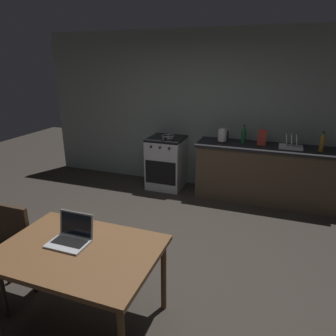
{
  "coord_description": "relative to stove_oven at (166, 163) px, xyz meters",
  "views": [
    {
      "loc": [
        1.3,
        -2.51,
        2.14
      ],
      "look_at": [
        0.08,
        0.86,
        0.89
      ],
      "focal_mm": 32.85,
      "sensor_mm": 36.0,
      "label": 1
    }
  ],
  "objects": [
    {
      "name": "back_wall",
      "position": [
        0.78,
        0.35,
        0.88
      ],
      "size": [
        6.4,
        0.1,
        2.66
      ],
      "primitive_type": "cube",
      "color": "gray",
      "rests_on": "ground_plane"
    },
    {
      "name": "cereal_box",
      "position": [
        1.57,
        0.02,
        0.57
      ],
      "size": [
        0.13,
        0.05,
        0.24
      ],
      "color": "#B2382D",
      "rests_on": "kitchen_counter"
    },
    {
      "name": "ground_plane",
      "position": [
        0.48,
        -2.33,
        -0.45
      ],
      "size": [
        12.0,
        12.0,
        0.0
      ],
      "primitive_type": "plane",
      "color": "#2D2823"
    },
    {
      "name": "electric_kettle",
      "position": [
        0.96,
        0.0,
        0.56
      ],
      "size": [
        0.17,
        0.15,
        0.22
      ],
      "color": "black",
      "rests_on": "kitchen_counter"
    },
    {
      "name": "bottle",
      "position": [
        2.41,
        -0.05,
        0.59
      ],
      "size": [
        0.07,
        0.07,
        0.29
      ],
      "color": "#8C601E",
      "rests_on": "kitchen_counter"
    },
    {
      "name": "stove_oven",
      "position": [
        0.0,
        0.0,
        0.0
      ],
      "size": [
        0.6,
        0.62,
        0.91
      ],
      "color": "#B7BABF",
      "rests_on": "ground_plane"
    },
    {
      "name": "kitchen_counter",
      "position": [
        1.66,
        0.0,
        0.0
      ],
      "size": [
        2.16,
        0.64,
        0.91
      ],
      "color": "#4C3D2D",
      "rests_on": "ground_plane"
    },
    {
      "name": "dish_rack",
      "position": [
        2.0,
        0.0,
        0.5
      ],
      "size": [
        0.34,
        0.26,
        0.21
      ],
      "color": "silver",
      "rests_on": "kitchen_counter"
    },
    {
      "name": "dining_table",
      "position": [
        0.4,
        -3.12,
        0.22
      ],
      "size": [
        1.27,
        0.89,
        0.74
      ],
      "color": "brown",
      "rests_on": "ground_plane"
    },
    {
      "name": "bottle_b",
      "position": [
        1.28,
        0.08,
        0.59
      ],
      "size": [
        0.07,
        0.07,
        0.29
      ],
      "color": "#19592D",
      "rests_on": "kitchen_counter"
    },
    {
      "name": "laptop",
      "position": [
        0.29,
        -3.06,
        0.33
      ],
      "size": [
        0.32,
        0.26,
        0.23
      ],
      "rotation": [
        0.0,
        0.0,
        0.16
      ],
      "color": "#99999E",
      "rests_on": "dining_table"
    },
    {
      "name": "frying_pan",
      "position": [
        0.03,
        -0.03,
        0.48
      ],
      "size": [
        0.22,
        0.39,
        0.05
      ],
      "color": "gray",
      "rests_on": "stove_oven"
    },
    {
      "name": "chair",
      "position": [
        -0.45,
        -3.06,
        0.06
      ],
      "size": [
        0.4,
        0.4,
        0.9
      ],
      "rotation": [
        0.0,
        0.0,
        -0.32
      ],
      "color": "#2D2116",
      "rests_on": "ground_plane"
    }
  ]
}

